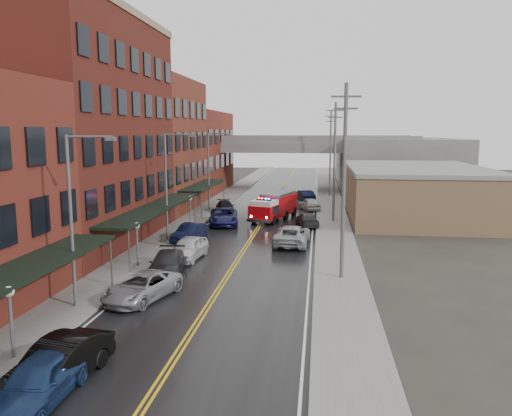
{
  "coord_description": "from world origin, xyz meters",
  "views": [
    {
      "loc": [
        5.7,
        -15.58,
        9.18
      ],
      "look_at": [
        0.67,
        24.05,
        3.0
      ],
      "focal_mm": 35.0,
      "sensor_mm": 36.0,
      "label": 1
    }
  ],
  "objects": [
    {
      "name": "parked_car_left_4",
      "position": [
        -3.6,
        18.68,
        0.81
      ],
      "size": [
        2.34,
        4.88,
        1.61
      ],
      "primitive_type": "imported",
      "rotation": [
        0.0,
        0.0,
        -0.09
      ],
      "color": "silver",
      "rests_on": "ground"
    },
    {
      "name": "awning_2",
      "position": [
        -7.49,
        40.5,
        2.99
      ],
      "size": [
        2.6,
        13.0,
        3.09
      ],
      "color": "black",
      "rests_on": "ground"
    },
    {
      "name": "street_lamp_0",
      "position": [
        -6.55,
        8.0,
        5.19
      ],
      "size": [
        2.64,
        0.22,
        9.0
      ],
      "color": "#59595B",
      "rests_on": "ground"
    },
    {
      "name": "tan_building",
      "position": [
        16.0,
        40.0,
        2.5
      ],
      "size": [
        14.0,
        22.0,
        5.0
      ],
      "primitive_type": "cube",
      "color": "brown",
      "rests_on": "ground"
    },
    {
      "name": "sidewalk_left",
      "position": [
        -7.3,
        30.0,
        0.07
      ],
      "size": [
        3.0,
        160.0,
        0.15
      ],
      "primitive_type": "cube",
      "color": "slate",
      "rests_on": "ground"
    },
    {
      "name": "overpass",
      "position": [
        0.0,
        62.0,
        5.99
      ],
      "size": [
        40.0,
        10.0,
        7.5
      ],
      "color": "slate",
      "rests_on": "ground"
    },
    {
      "name": "brick_building_far",
      "position": [
        -13.3,
        58.0,
        6.0
      ],
      "size": [
        9.0,
        20.0,
        12.0
      ],
      "primitive_type": "cube",
      "color": "maroon",
      "rests_on": "ground"
    },
    {
      "name": "parked_car_left_3",
      "position": [
        -3.9,
        14.53,
        0.73
      ],
      "size": [
        2.73,
        5.28,
        1.47
      ],
      "primitive_type": "imported",
      "rotation": [
        0.0,
        0.0,
        0.14
      ],
      "color": "#232325",
      "rests_on": "ground"
    },
    {
      "name": "parked_car_right_1",
      "position": [
        4.63,
        32.25,
        0.67
      ],
      "size": [
        2.64,
        4.85,
        1.33
      ],
      "primitive_type": "imported",
      "rotation": [
        0.0,
        0.0,
        3.32
      ],
      "color": "#28282A",
      "rests_on": "ground"
    },
    {
      "name": "awning_1",
      "position": [
        -7.49,
        23.0,
        2.99
      ],
      "size": [
        2.6,
        18.0,
        3.09
      ],
      "color": "black",
      "rests_on": "ground"
    },
    {
      "name": "utility_pole_0",
      "position": [
        7.2,
        15.0,
        6.31
      ],
      "size": [
        1.8,
        0.24,
        12.0
      ],
      "color": "#59595B",
      "rests_on": "ground"
    },
    {
      "name": "sidewalk_right",
      "position": [
        7.3,
        30.0,
        0.07
      ],
      "size": [
        3.0,
        160.0,
        0.15
      ],
      "primitive_type": "cube",
      "color": "slate",
      "rests_on": "ground"
    },
    {
      "name": "right_far_block",
      "position": [
        18.0,
        70.0,
        4.0
      ],
      "size": [
        18.0,
        30.0,
        8.0
      ],
      "primitive_type": "cube",
      "color": "slate",
      "rests_on": "ground"
    },
    {
      "name": "parked_car_left_1",
      "position": [
        -3.6,
        0.47,
        0.81
      ],
      "size": [
        2.42,
        5.14,
        1.63
      ],
      "primitive_type": "imported",
      "rotation": [
        0.0,
        0.0,
        -0.14
      ],
      "color": "black",
      "rests_on": "ground"
    },
    {
      "name": "globe_lamp_1",
      "position": [
        -6.4,
        16.0,
        2.31
      ],
      "size": [
        0.44,
        0.44,
        3.12
      ],
      "color": "#59595B",
      "rests_on": "ground"
    },
    {
      "name": "parked_car_left_6",
      "position": [
        -3.6,
        32.19,
        0.83
      ],
      "size": [
        3.75,
        6.33,
        1.65
      ],
      "primitive_type": "imported",
      "rotation": [
        0.0,
        0.0,
        0.18
      ],
      "color": "#131549",
      "rests_on": "ground"
    },
    {
      "name": "parked_car_left_0",
      "position": [
        -3.6,
        -0.8,
        0.81
      ],
      "size": [
        1.92,
        4.74,
        1.61
      ],
      "primitive_type": "imported",
      "rotation": [
        0.0,
        0.0,
        0.0
      ],
      "color": "navy",
      "rests_on": "ground"
    },
    {
      "name": "fire_truck",
      "position": [
        1.09,
        35.45,
        1.5
      ],
      "size": [
        4.74,
        7.95,
        2.76
      ],
      "rotation": [
        0.0,
        0.0,
        -0.31
      ],
      "color": "#B0080D",
      "rests_on": "ground"
    },
    {
      "name": "parked_car_right_3",
      "position": [
        3.83,
        49.34,
        0.78
      ],
      "size": [
        3.17,
        5.04,
        1.57
      ],
      "primitive_type": "imported",
      "rotation": [
        0.0,
        0.0,
        3.49
      ],
      "color": "black",
      "rests_on": "ground"
    },
    {
      "name": "parked_car_right_0",
      "position": [
        3.6,
        24.18,
        0.81
      ],
      "size": [
        2.96,
        5.93,
        1.61
      ],
      "primitive_type": "imported",
      "rotation": [
        0.0,
        0.0,
        3.09
      ],
      "color": "#9B9FA2",
      "rests_on": "ground"
    },
    {
      "name": "utility_pole_1",
      "position": [
        7.2,
        35.0,
        6.31
      ],
      "size": [
        1.8,
        0.24,
        12.0
      ],
      "color": "#59595B",
      "rests_on": "ground"
    },
    {
      "name": "parked_car_left_7",
      "position": [
        -4.77,
        39.14,
        0.68
      ],
      "size": [
        3.03,
        5.05,
        1.37
      ],
      "primitive_type": "imported",
      "rotation": [
        0.0,
        0.0,
        0.25
      ],
      "color": "black",
      "rests_on": "ground"
    },
    {
      "name": "parked_car_left_5",
      "position": [
        -5.0,
        24.42,
        0.74
      ],
      "size": [
        2.36,
        4.67,
        1.47
      ],
      "primitive_type": "imported",
      "rotation": [
        0.0,
        0.0,
        -0.19
      ],
      "color": "black",
      "rests_on": "ground"
    },
    {
      "name": "brick_building_c",
      "position": [
        -13.3,
        40.5,
        7.5
      ],
      "size": [
        9.0,
        15.0,
        15.0
      ],
      "primitive_type": "cube",
      "color": "maroon",
      "rests_on": "ground"
    },
    {
      "name": "globe_lamp_0",
      "position": [
        -6.4,
        2.0,
        2.31
      ],
      "size": [
        0.44,
        0.44,
        3.12
      ],
      "color": "#59595B",
      "rests_on": "ground"
    },
    {
      "name": "curb_left",
      "position": [
        -5.65,
        30.0,
        0.07
      ],
      "size": [
        0.3,
        160.0,
        0.15
      ],
      "primitive_type": "cube",
      "color": "gray",
      "rests_on": "ground"
    },
    {
      "name": "awning_0",
      "position": [
        -7.49,
        4.0,
        2.99
      ],
      "size": [
        2.6,
        16.0,
        3.09
      ],
      "color": "black",
      "rests_on": "ground"
    },
    {
      "name": "brick_building_b",
      "position": [
        -13.3,
        23.0,
        9.0
      ],
      "size": [
        9.0,
        20.0,
        18.0
      ],
      "primitive_type": "cube",
      "color": "#4F1D14",
      "rests_on": "ground"
    },
    {
      "name": "parked_car_left_2",
      "position": [
        -3.83,
        9.79,
        0.72
      ],
      "size": [
        3.75,
        5.63,
        1.44
      ],
      "primitive_type": "imported",
      "rotation": [
        0.0,
        0.0,
        -0.29
      ],
      "color": "gray",
      "rests_on": "ground"
    },
    {
      "name": "ground",
      "position": [
        0.0,
        0.0,
        0.0
      ],
      "size": [
        220.0,
        220.0,
        0.0
      ],
      "primitive_type": "plane",
      "color": "#2D2B26",
      "rests_on": "ground"
    },
    {
      "name": "street_lamp_1",
      "position": [
        -6.55,
        24.0,
        5.19
      ],
      "size": [
        2.64,
        0.22,
        9.0
      ],
      "color": "#59595B",
      "rests_on": "ground"
    },
    {
      "name": "parked_car_right_2",
      "position": [
        4.68,
        42.33,
        0.74
      ],
      "size": [
        2.94,
        4.64,
        1.47
      ],
      "primitive_type": "imported",
      "rotation": [
        0.0,
        0.0,
        3.44
      ],
      "color": "silver",
      "rests_on": "ground"
    },
    {
      "name": "curb_right",
      "position": [
        5.65,
        30.0,
        0.07
      ],
      "size": [
        0.3,
        160.0,
        0.15
      ],
      "primitive_type": "cube",
      "color": "gray",
      "rests_on": "ground"
    },
    {
      "name": "globe_lamp_2",
      "position": [
        -6.4,
        30.0,
        2.31
      ],
      "size": [
        0.44,
        0.44,
        3.12
      ],
      "color": "#59595B",
      "rests_on": "ground"
    },
    {
      "name": "road",
      "position": [
        0.0,
        30.0,
        0.01
      ],
      "size": [
        11.0,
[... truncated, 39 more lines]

